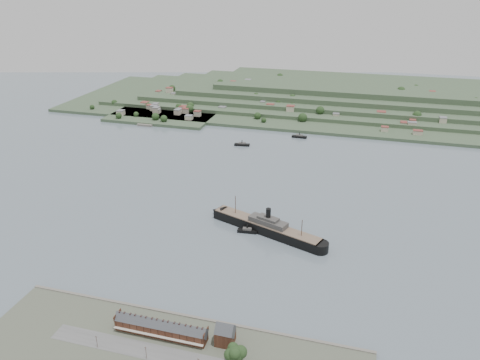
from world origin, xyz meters
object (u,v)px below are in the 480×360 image
(gabled_building, at_px, (225,334))
(steamship, at_px, (263,226))
(fig_tree, at_px, (235,354))
(terrace_row, at_px, (161,328))
(tugboat, at_px, (247,231))

(gabled_building, distance_m, steamship, 131.21)
(fig_tree, bearing_deg, steamship, 97.50)
(steamship, relative_size, fig_tree, 8.12)
(terrace_row, relative_size, tugboat, 3.43)
(gabled_building, bearing_deg, tugboat, 99.43)
(gabled_building, relative_size, fig_tree, 1.07)
(terrace_row, height_order, gabled_building, gabled_building)
(terrace_row, relative_size, fig_tree, 4.22)
(fig_tree, bearing_deg, tugboat, 102.49)
(tugboat, height_order, fig_tree, fig_tree)
(steamship, bearing_deg, gabled_building, -86.08)
(steamship, height_order, tugboat, steamship)
(steamship, height_order, fig_tree, steamship)
(tugboat, bearing_deg, fig_tree, -77.51)
(gabled_building, distance_m, fig_tree, 17.79)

